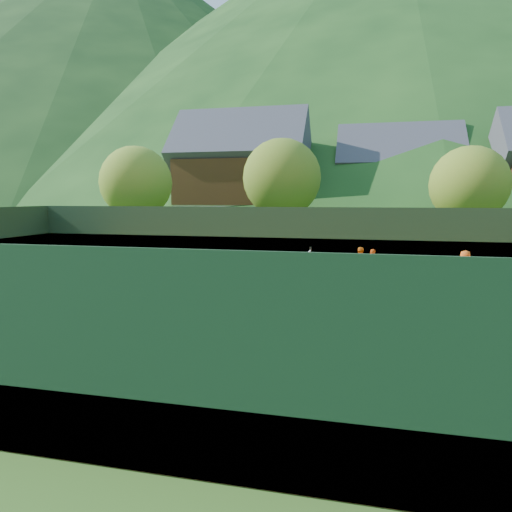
% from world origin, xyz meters
% --- Properties ---
extents(ground, '(400.00, 400.00, 0.00)m').
position_xyz_m(ground, '(0.00, 0.00, 0.00)').
color(ground, '#294D18').
rests_on(ground, ground).
extents(clay_court, '(40.00, 24.00, 0.02)m').
position_xyz_m(clay_court, '(0.00, 0.00, 0.01)').
color(clay_court, '#CB5920').
rests_on(clay_court, ground).
extents(mountain_far, '(280.00, 280.00, 110.00)m').
position_xyz_m(mountain_far, '(10.00, 160.00, 55.00)').
color(mountain_far, '#143613').
rests_on(mountain_far, ground).
extents(mountain_far_left, '(260.00, 260.00, 100.00)m').
position_xyz_m(mountain_far_left, '(-90.00, 150.00, 50.00)').
color(mountain_far_left, black).
rests_on(mountain_far_left, ground).
extents(coach, '(0.71, 0.55, 1.75)m').
position_xyz_m(coach, '(-3.49, -2.37, 0.90)').
color(coach, '#1B5EB2').
rests_on(coach, clay_court).
extents(student_a, '(0.76, 0.63, 1.43)m').
position_xyz_m(student_a, '(2.47, 3.36, 0.74)').
color(student_a, orange).
rests_on(student_a, clay_court).
extents(student_b, '(0.96, 0.68, 1.52)m').
position_xyz_m(student_b, '(3.01, 1.93, 0.78)').
color(student_b, '#DB5C13').
rests_on(student_b, clay_court).
extents(student_c, '(0.92, 0.75, 1.61)m').
position_xyz_m(student_c, '(6.41, 1.44, 0.82)').
color(student_c, '#CC5012').
rests_on(student_c, clay_court).
extents(student_d, '(0.91, 0.61, 1.31)m').
position_xyz_m(student_d, '(6.05, 1.59, 0.67)').
color(student_d, orange).
rests_on(student_d, clay_court).
extents(tennis_ball_0, '(0.07, 0.07, 0.07)m').
position_xyz_m(tennis_ball_0, '(-1.26, -8.76, 0.05)').
color(tennis_ball_0, '#AFDC24').
rests_on(tennis_ball_0, clay_court).
extents(tennis_ball_1, '(0.07, 0.07, 0.07)m').
position_xyz_m(tennis_ball_1, '(5.63, -1.58, 0.05)').
color(tennis_ball_1, '#AFDC24').
rests_on(tennis_ball_1, clay_court).
extents(tennis_ball_2, '(0.07, 0.07, 0.07)m').
position_xyz_m(tennis_ball_2, '(-6.97, -5.29, 0.05)').
color(tennis_ball_2, '#AFDC24').
rests_on(tennis_ball_2, clay_court).
extents(tennis_ball_3, '(0.07, 0.07, 0.07)m').
position_xyz_m(tennis_ball_3, '(-0.63, -8.84, 0.05)').
color(tennis_ball_3, '#AFDC24').
rests_on(tennis_ball_3, clay_court).
extents(tennis_ball_4, '(0.07, 0.07, 0.07)m').
position_xyz_m(tennis_ball_4, '(3.54, -2.90, 0.05)').
color(tennis_ball_4, '#AFDC24').
rests_on(tennis_ball_4, clay_court).
extents(tennis_ball_6, '(0.07, 0.07, 0.07)m').
position_xyz_m(tennis_ball_6, '(3.41, -6.43, 0.05)').
color(tennis_ball_6, '#AFDC24').
rests_on(tennis_ball_6, clay_court).
extents(tennis_ball_8, '(0.07, 0.07, 0.07)m').
position_xyz_m(tennis_ball_8, '(-4.71, -4.86, 0.05)').
color(tennis_ball_8, '#AFDC24').
rests_on(tennis_ball_8, clay_court).
extents(tennis_ball_9, '(0.07, 0.07, 0.07)m').
position_xyz_m(tennis_ball_9, '(-1.97, -3.45, 0.05)').
color(tennis_ball_9, '#AFDC24').
rests_on(tennis_ball_9, clay_court).
extents(tennis_ball_10, '(0.07, 0.07, 0.07)m').
position_xyz_m(tennis_ball_10, '(-4.96, -4.48, 0.05)').
color(tennis_ball_10, '#AFDC24').
rests_on(tennis_ball_10, clay_court).
extents(tennis_ball_11, '(0.07, 0.07, 0.07)m').
position_xyz_m(tennis_ball_11, '(2.75, -2.26, 0.05)').
color(tennis_ball_11, '#AFDC24').
rests_on(tennis_ball_11, clay_court).
extents(tennis_ball_12, '(0.07, 0.07, 0.07)m').
position_xyz_m(tennis_ball_12, '(3.02, -3.64, 0.05)').
color(tennis_ball_12, '#AFDC24').
rests_on(tennis_ball_12, clay_court).
extents(tennis_ball_13, '(0.07, 0.07, 0.07)m').
position_xyz_m(tennis_ball_13, '(-4.49, -1.65, 0.05)').
color(tennis_ball_13, '#AFDC24').
rests_on(tennis_ball_13, clay_court).
extents(tennis_ball_15, '(0.07, 0.07, 0.07)m').
position_xyz_m(tennis_ball_15, '(-2.18, -2.52, 0.05)').
color(tennis_ball_15, '#AFDC24').
rests_on(tennis_ball_15, clay_court).
extents(tennis_ball_17, '(0.07, 0.07, 0.07)m').
position_xyz_m(tennis_ball_17, '(1.14, -5.43, 0.05)').
color(tennis_ball_17, '#AFDC24').
rests_on(tennis_ball_17, clay_court).
extents(tennis_ball_20, '(0.07, 0.07, 0.07)m').
position_xyz_m(tennis_ball_20, '(-4.93, -7.65, 0.05)').
color(tennis_ball_20, '#AFDC24').
rests_on(tennis_ball_20, clay_court).
extents(court_lines, '(23.83, 11.03, 0.00)m').
position_xyz_m(court_lines, '(0.00, 0.00, 0.02)').
color(court_lines, white).
rests_on(court_lines, clay_court).
extents(tennis_net, '(0.10, 12.07, 1.10)m').
position_xyz_m(tennis_net, '(0.00, 0.00, 0.52)').
color(tennis_net, black).
rests_on(tennis_net, clay_court).
extents(perimeter_fence, '(40.40, 24.24, 3.00)m').
position_xyz_m(perimeter_fence, '(0.00, 0.00, 1.27)').
color(perimeter_fence, black).
rests_on(perimeter_fence, clay_court).
extents(ball_hopper, '(0.57, 0.57, 1.00)m').
position_xyz_m(ball_hopper, '(-8.72, -4.89, 0.77)').
color(ball_hopper, black).
rests_on(ball_hopper, clay_court).
extents(chalet_left, '(13.80, 9.93, 12.92)m').
position_xyz_m(chalet_left, '(-10.00, 30.00, 5.65)').
color(chalet_left, beige).
rests_on(chalet_left, ground).
extents(chalet_mid, '(12.65, 8.82, 11.45)m').
position_xyz_m(chalet_mid, '(6.00, 34.00, 4.99)').
color(chalet_mid, beige).
rests_on(chalet_mid, ground).
extents(tree_a, '(6.00, 6.00, 7.88)m').
position_xyz_m(tree_a, '(-16.00, 18.00, 4.87)').
color(tree_a, '#3E2719').
rests_on(tree_a, ground).
extents(tree_b, '(6.40, 6.40, 8.40)m').
position_xyz_m(tree_b, '(-4.00, 20.00, 5.19)').
color(tree_b, '#3E2918').
rests_on(tree_b, ground).
extents(tree_c, '(5.60, 5.60, 7.35)m').
position_xyz_m(tree_c, '(10.00, 19.00, 4.54)').
color(tree_c, '#41281A').
rests_on(tree_c, ground).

